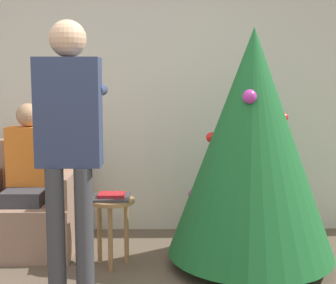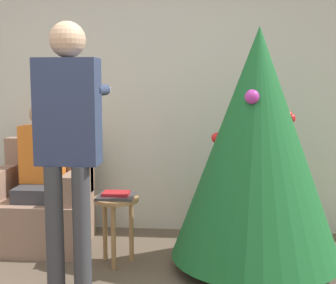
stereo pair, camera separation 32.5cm
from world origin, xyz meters
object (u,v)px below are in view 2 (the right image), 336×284
christmas_tree (257,144)px  side_stool (116,211)px  person_standing (68,132)px  person_seated (40,168)px  armchair (42,208)px

christmas_tree → side_stool: bearing=179.7°
side_stool → person_standing: bearing=-112.2°
person_seated → person_standing: person_standing is taller
side_stool → person_seated: bearing=154.2°
armchair → person_standing: bearing=-59.2°
person_standing → side_stool: 0.87m
armchair → side_stool: armchair is taller
christmas_tree → person_seated: 1.87m
side_stool → armchair: bearing=152.7°
christmas_tree → side_stool: 1.20m
armchair → person_standing: person_standing is taller
person_seated → person_standing: 1.10m
christmas_tree → side_stool: christmas_tree is taller
christmas_tree → side_stool: size_ratio=3.44×
christmas_tree → armchair: christmas_tree is taller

